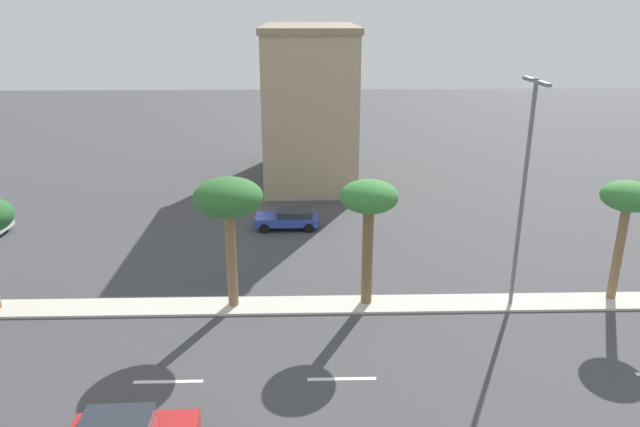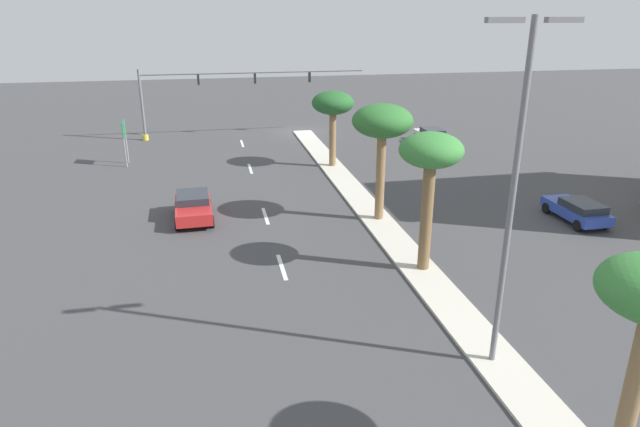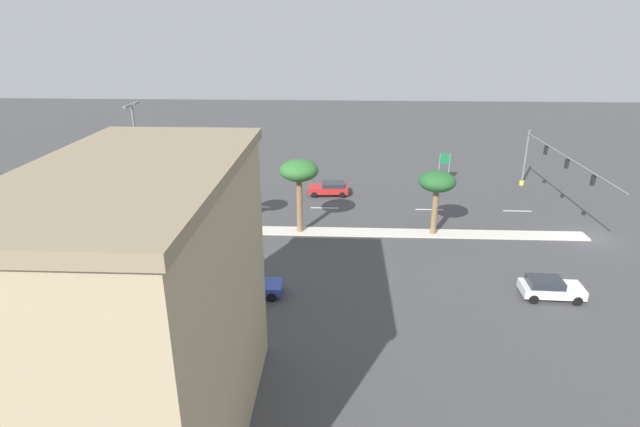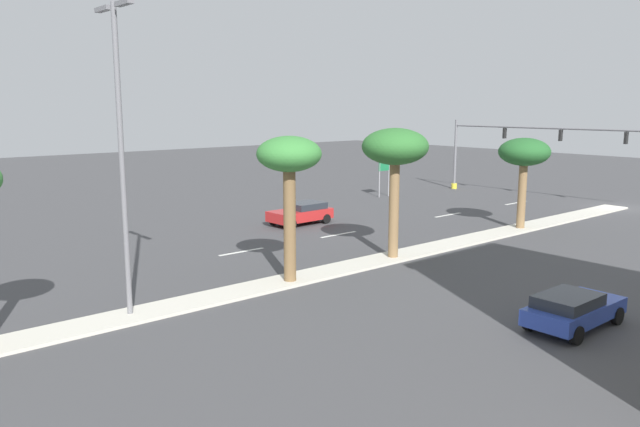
{
  "view_description": "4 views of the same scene",
  "coord_description": "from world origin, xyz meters",
  "px_view_note": "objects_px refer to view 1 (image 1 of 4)",
  "views": [
    {
      "loc": [
        26.86,
        28.77,
        14.42
      ],
      "look_at": [
        -2.98,
        29.57,
        3.9
      ],
      "focal_mm": 33.6,
      "sensor_mm": 36.0,
      "label": 1
    },
    {
      "loc": [
        9.21,
        53.68,
        11.4
      ],
      "look_at": [
        3.84,
        27.55,
        1.56
      ],
      "focal_mm": 31.04,
      "sensor_mm": 36.0,
      "label": 2
    },
    {
      "loc": [
        -41.09,
        21.49,
        17.62
      ],
      "look_at": [
        -3.12,
        23.22,
        2.99
      ],
      "focal_mm": 28.07,
      "sensor_mm": 36.0,
      "label": 3
    },
    {
      "loc": [
        -21.4,
        48.03,
        7.79
      ],
      "look_at": [
        3.56,
        26.94,
        2.08
      ],
      "focal_mm": 34.94,
      "sensor_mm": 36.0,
      "label": 4
    }
  ],
  "objects_px": {
    "commercial_building": "(310,103)",
    "palm_tree_front": "(628,202)",
    "sedan_blue_trailing": "(289,218)",
    "street_lamp_trailing": "(525,180)",
    "palm_tree_rear": "(228,201)",
    "palm_tree_right": "(369,203)"
  },
  "relations": [
    {
      "from": "commercial_building",
      "to": "palm_tree_front",
      "type": "height_order",
      "value": "commercial_building"
    },
    {
      "from": "sedan_blue_trailing",
      "to": "street_lamp_trailing",
      "type": "bearing_deg",
      "value": 45.34
    },
    {
      "from": "palm_tree_rear",
      "to": "street_lamp_trailing",
      "type": "relative_size",
      "value": 0.59
    },
    {
      "from": "palm_tree_rear",
      "to": "palm_tree_front",
      "type": "distance_m",
      "value": 19.33
    },
    {
      "from": "palm_tree_front",
      "to": "sedan_blue_trailing",
      "type": "xyz_separation_m",
      "value": [
        -10.78,
        -16.81,
        -4.58
      ]
    },
    {
      "from": "palm_tree_front",
      "to": "sedan_blue_trailing",
      "type": "bearing_deg",
      "value": -122.67
    },
    {
      "from": "palm_tree_right",
      "to": "commercial_building",
      "type": "bearing_deg",
      "value": -173.84
    },
    {
      "from": "palm_tree_front",
      "to": "street_lamp_trailing",
      "type": "distance_m",
      "value": 5.56
    },
    {
      "from": "commercial_building",
      "to": "palm_tree_front",
      "type": "xyz_separation_m",
      "value": [
        23.67,
        15.22,
        -1.09
      ]
    },
    {
      "from": "commercial_building",
      "to": "palm_tree_rear",
      "type": "bearing_deg",
      "value": -9.77
    },
    {
      "from": "sedan_blue_trailing",
      "to": "palm_tree_rear",
      "type": "bearing_deg",
      "value": -12.91
    },
    {
      "from": "commercial_building",
      "to": "palm_tree_rear",
      "type": "height_order",
      "value": "commercial_building"
    },
    {
      "from": "commercial_building",
      "to": "sedan_blue_trailing",
      "type": "xyz_separation_m",
      "value": [
        12.89,
        -1.59,
        -5.68
      ]
    },
    {
      "from": "street_lamp_trailing",
      "to": "sedan_blue_trailing",
      "type": "bearing_deg",
      "value": -134.66
    },
    {
      "from": "palm_tree_rear",
      "to": "palm_tree_right",
      "type": "relative_size",
      "value": 1.03
    },
    {
      "from": "street_lamp_trailing",
      "to": "sedan_blue_trailing",
      "type": "height_order",
      "value": "street_lamp_trailing"
    },
    {
      "from": "palm_tree_front",
      "to": "sedan_blue_trailing",
      "type": "height_order",
      "value": "palm_tree_front"
    },
    {
      "from": "commercial_building",
      "to": "palm_tree_front",
      "type": "distance_m",
      "value": 28.16
    },
    {
      "from": "street_lamp_trailing",
      "to": "palm_tree_front",
      "type": "bearing_deg",
      "value": 95.41
    },
    {
      "from": "commercial_building",
      "to": "sedan_blue_trailing",
      "type": "relative_size",
      "value": 3.37
    },
    {
      "from": "commercial_building",
      "to": "palm_tree_right",
      "type": "bearing_deg",
      "value": 6.16
    },
    {
      "from": "palm_tree_rear",
      "to": "sedan_blue_trailing",
      "type": "distance_m",
      "value": 12.29
    }
  ]
}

